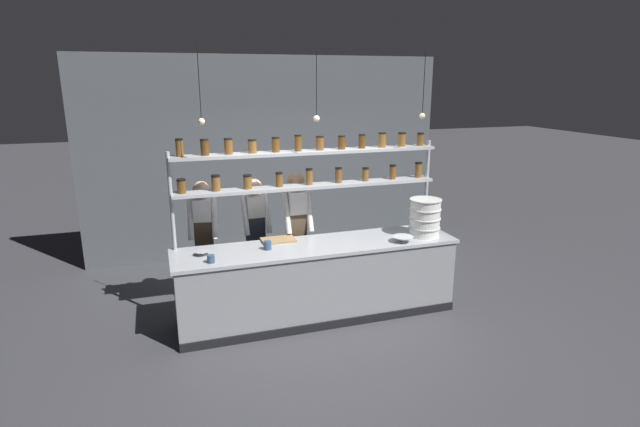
# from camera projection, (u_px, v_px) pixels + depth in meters

# --- Properties ---
(ground_plane) EXTENTS (40.00, 40.00, 0.00)m
(ground_plane) POSITION_uv_depth(u_px,v_px,m) (318.00, 315.00, 6.11)
(ground_plane) COLOR #3D3D42
(back_wall) EXTENTS (5.77, 0.12, 3.16)m
(back_wall) POSITION_uv_depth(u_px,v_px,m) (269.00, 157.00, 8.05)
(back_wall) COLOR #4C5156
(back_wall) RESTS_ON ground_plane
(prep_counter) EXTENTS (3.37, 0.76, 0.92)m
(prep_counter) POSITION_uv_depth(u_px,v_px,m) (318.00, 281.00, 5.99)
(prep_counter) COLOR gray
(prep_counter) RESTS_ON ground_plane
(spice_shelf_unit) EXTENTS (3.25, 0.28, 2.18)m
(spice_shelf_unit) POSITION_uv_depth(u_px,v_px,m) (308.00, 171.00, 5.95)
(spice_shelf_unit) COLOR #ADAFB5
(spice_shelf_unit) RESTS_ON ground_plane
(chef_left) EXTENTS (0.39, 0.31, 1.61)m
(chef_left) POSITION_uv_depth(u_px,v_px,m) (204.00, 235.00, 6.21)
(chef_left) COLOR black
(chef_left) RESTS_ON ground_plane
(chef_center) EXTENTS (0.38, 0.29, 1.59)m
(chef_center) POSITION_uv_depth(u_px,v_px,m) (256.00, 231.00, 6.44)
(chef_center) COLOR black
(chef_center) RESTS_ON ground_plane
(chef_right) EXTENTS (0.37, 0.30, 1.69)m
(chef_right) POSITION_uv_depth(u_px,v_px,m) (297.00, 228.00, 6.33)
(chef_right) COLOR black
(chef_right) RESTS_ON ground_plane
(container_stack) EXTENTS (0.39, 0.39, 0.47)m
(container_stack) POSITION_uv_depth(u_px,v_px,m) (425.00, 217.00, 6.14)
(container_stack) COLOR white
(container_stack) RESTS_ON prep_counter
(cutting_board) EXTENTS (0.40, 0.26, 0.02)m
(cutting_board) POSITION_uv_depth(u_px,v_px,m) (278.00, 240.00, 5.99)
(cutting_board) COLOR #A88456
(cutting_board) RESTS_ON prep_counter
(prep_bowl_near_left) EXTENTS (0.25, 0.25, 0.07)m
(prep_bowl_near_left) POSITION_uv_depth(u_px,v_px,m) (403.00, 239.00, 5.95)
(prep_bowl_near_left) COLOR silver
(prep_bowl_near_left) RESTS_ON prep_counter
(prep_bowl_center_front) EXTENTS (0.17, 0.17, 0.05)m
(prep_bowl_center_front) POSITION_uv_depth(u_px,v_px,m) (202.00, 253.00, 5.51)
(prep_bowl_center_front) COLOR #B2B7BC
(prep_bowl_center_front) RESTS_ON prep_counter
(serving_cup_front) EXTENTS (0.09, 0.09, 0.10)m
(serving_cup_front) POSITION_uv_depth(u_px,v_px,m) (268.00, 245.00, 5.68)
(serving_cup_front) COLOR #334C70
(serving_cup_front) RESTS_ON prep_counter
(serving_cup_by_board) EXTENTS (0.08, 0.08, 0.08)m
(serving_cup_by_board) POSITION_uv_depth(u_px,v_px,m) (211.00, 259.00, 5.28)
(serving_cup_by_board) COLOR #334C70
(serving_cup_by_board) RESTS_ON prep_counter
(pendant_light_row) EXTENTS (2.62, 0.07, 0.77)m
(pendant_light_row) POSITION_uv_depth(u_px,v_px,m) (319.00, 114.00, 5.48)
(pendant_light_row) COLOR black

